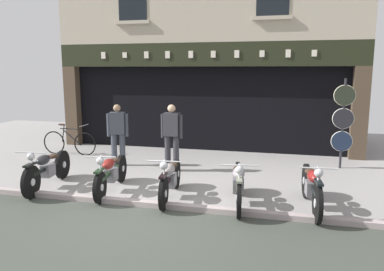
# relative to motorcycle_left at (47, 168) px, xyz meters

# --- Properties ---
(ground) EXTENTS (21.40, 22.00, 0.18)m
(ground) POSITION_rel_motorcycle_left_xyz_m (2.38, -1.61, -0.47)
(ground) COLOR gray
(shop_facade) EXTENTS (9.70, 4.42, 6.13)m
(shop_facade) POSITION_rel_motorcycle_left_xyz_m (2.38, 6.39, 1.25)
(shop_facade) COLOR black
(shop_facade) RESTS_ON ground
(motorcycle_left) EXTENTS (0.62, 2.06, 0.92)m
(motorcycle_left) POSITION_rel_motorcycle_left_xyz_m (0.00, 0.00, 0.00)
(motorcycle_left) COLOR black
(motorcycle_left) RESTS_ON ground
(motorcycle_center_left) EXTENTS (0.62, 2.01, 0.90)m
(motorcycle_center_left) POSITION_rel_motorcycle_left_xyz_m (1.44, 0.08, -0.02)
(motorcycle_center_left) COLOR black
(motorcycle_center_left) RESTS_ON ground
(motorcycle_center) EXTENTS (0.62, 1.95, 0.91)m
(motorcycle_center) POSITION_rel_motorcycle_left_xyz_m (2.74, -0.00, -0.01)
(motorcycle_center) COLOR black
(motorcycle_center) RESTS_ON ground
(motorcycle_center_right) EXTENTS (0.62, 1.96, 0.92)m
(motorcycle_center_right) POSITION_rel_motorcycle_left_xyz_m (4.08, -0.04, -0.00)
(motorcycle_center_right) COLOR black
(motorcycle_center_right) RESTS_ON ground
(motorcycle_right) EXTENTS (0.62, 1.98, 0.93)m
(motorcycle_right) POSITION_rel_motorcycle_left_xyz_m (5.39, 0.05, 0.01)
(motorcycle_right) COLOR black
(motorcycle_right) RESTS_ON ground
(salesman_left) EXTENTS (0.55, 0.30, 1.62)m
(salesman_left) POSITION_rel_motorcycle_left_xyz_m (0.62, 2.18, 0.46)
(salesman_left) COLOR #3D424C
(salesman_left) RESTS_ON ground
(shopkeeper_center) EXTENTS (0.56, 0.25, 1.66)m
(shopkeeper_center) POSITION_rel_motorcycle_left_xyz_m (2.15, 2.01, 0.49)
(shopkeeper_center) COLOR #2D2D33
(shopkeeper_center) RESTS_ON ground
(tyre_sign_pole) EXTENTS (0.53, 0.06, 2.29)m
(tyre_sign_pole) POSITION_rel_motorcycle_left_xyz_m (6.28, 3.32, 0.84)
(tyre_sign_pole) COLOR #232328
(tyre_sign_pole) RESTS_ON ground
(advert_board_near) EXTENTS (0.81, 0.03, 1.06)m
(advert_board_near) POSITION_rel_motorcycle_left_xyz_m (0.76, 4.77, 1.16)
(advert_board_near) COLOR silver
(advert_board_far) EXTENTS (0.70, 0.03, 1.03)m
(advert_board_far) POSITION_rel_motorcycle_left_xyz_m (-0.31, 4.77, 1.27)
(advert_board_far) COLOR beige
(leaning_bicycle) EXTENTS (1.72, 0.50, 0.94)m
(leaning_bicycle) POSITION_rel_motorcycle_left_xyz_m (-1.38, 3.06, -0.06)
(leaning_bicycle) COLOR black
(leaning_bicycle) RESTS_ON ground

